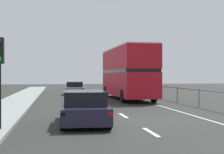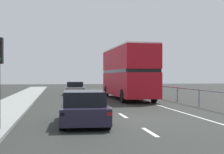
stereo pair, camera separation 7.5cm
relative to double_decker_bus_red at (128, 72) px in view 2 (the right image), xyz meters
name	(u,v)px [view 2 (the right image)]	position (x,y,z in m)	size (l,w,h in m)	color
ground_plane	(129,120)	(-2.57, -12.34, -2.34)	(73.55, 120.00, 0.10)	#262926
lane_paint_markings	(133,103)	(-0.36, -3.47, -2.29)	(3.55, 46.00, 0.01)	silver
bridge_side_railing	(178,90)	(3.11, -3.34, -1.39)	(0.10, 42.00, 1.10)	gray
double_decker_bus_red	(128,72)	(0.00, 0.00, 0.00)	(2.73, 10.38, 4.28)	#B2121F
hatchback_car_near	(84,108)	(-4.70, -13.38, -1.64)	(2.03, 4.57, 1.36)	#201D30
sedan_car_ahead	(75,88)	(-3.97, 7.47, -1.65)	(2.04, 4.65, 1.32)	gray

